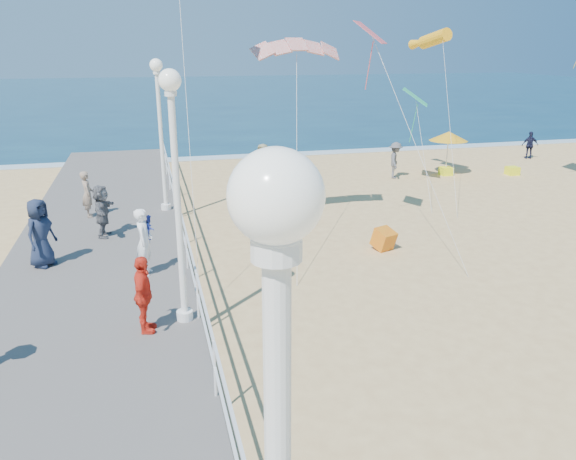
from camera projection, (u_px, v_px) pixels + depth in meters
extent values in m
plane|color=#E1B975|center=(407.00, 309.00, 13.73)|extent=(160.00, 160.00, 0.00)
cube|color=#0B2F47|center=(188.00, 95.00, 73.56)|extent=(160.00, 90.00, 0.05)
cube|color=white|center=(251.00, 156.00, 32.59)|extent=(160.00, 1.20, 0.04)
cube|color=slate|center=(83.00, 339.00, 11.91)|extent=(5.00, 44.00, 0.40)
cube|color=white|center=(196.00, 274.00, 12.09)|extent=(0.05, 42.00, 0.06)
cube|color=white|center=(198.00, 295.00, 12.25)|extent=(0.05, 42.00, 0.04)
sphere|color=white|center=(276.00, 196.00, 2.47)|extent=(0.44, 0.44, 0.44)
cylinder|color=white|center=(185.00, 315.00, 12.32)|extent=(0.36, 0.36, 0.20)
cylinder|color=white|center=(178.00, 213.00, 11.58)|extent=(0.14, 0.14, 4.70)
sphere|color=white|center=(170.00, 80.00, 10.75)|extent=(0.44, 0.44, 0.44)
cylinder|color=white|center=(166.00, 207.00, 20.60)|extent=(0.36, 0.36, 0.20)
cylinder|color=white|center=(162.00, 143.00, 19.87)|extent=(0.14, 0.14, 4.70)
sphere|color=white|center=(156.00, 65.00, 19.04)|extent=(0.44, 0.44, 0.44)
imported|color=white|center=(144.00, 242.00, 14.54)|extent=(0.54, 0.72, 1.78)
imported|color=#3041B7|center=(149.00, 228.00, 14.61)|extent=(0.33, 0.39, 0.71)
imported|color=red|center=(143.00, 295.00, 11.56)|extent=(0.54, 1.03, 1.68)
imported|color=#1B253D|center=(40.00, 233.00, 15.06)|extent=(1.00, 1.10, 1.89)
imported|color=#5B5B60|center=(102.00, 211.00, 17.46)|extent=(0.70, 1.59, 1.66)
imported|color=gray|center=(87.00, 194.00, 19.51)|extent=(0.47, 0.64, 1.63)
imported|color=#515256|center=(395.00, 160.00, 27.00)|extent=(1.07, 1.30, 1.75)
imported|color=#161931|center=(530.00, 145.00, 31.72)|extent=(0.97, 0.62, 1.54)
imported|color=#7C7856|center=(263.00, 164.00, 25.94)|extent=(1.04, 1.07, 1.86)
cube|color=red|center=(384.00, 241.00, 17.60)|extent=(0.78, 0.86, 0.74)
cylinder|color=white|center=(447.00, 157.00, 27.76)|extent=(0.05, 0.05, 1.80)
cone|color=orange|center=(449.00, 136.00, 27.44)|extent=(1.90, 1.90, 0.45)
cube|color=#F5FF1A|center=(446.00, 171.00, 27.86)|extent=(0.55, 0.55, 0.40)
cube|color=#FBFF1A|center=(512.00, 171.00, 27.93)|extent=(0.55, 0.55, 0.40)
cylinder|color=#FBA515|center=(435.00, 39.00, 24.32)|extent=(1.04, 2.85, 1.12)
cube|color=#D84F57|center=(371.00, 32.00, 17.30)|extent=(1.36, 1.42, 0.67)
cube|color=#26B273|center=(415.00, 97.00, 24.47)|extent=(1.56, 1.65, 0.74)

